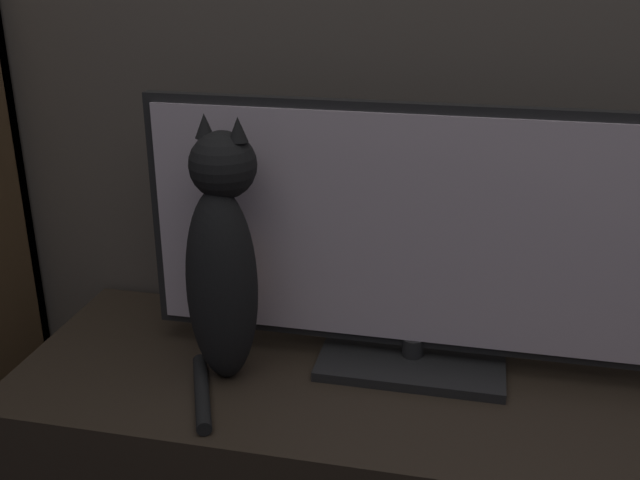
{
  "coord_description": "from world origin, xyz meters",
  "views": [
    {
      "loc": [
        0.1,
        -0.36,
        1.35
      ],
      "look_at": [
        -0.18,
        0.92,
        0.82
      ],
      "focal_mm": 42.0,
      "sensor_mm": 36.0,
      "label": 1
    }
  ],
  "objects": [
    {
      "name": "cat",
      "position": [
        -0.36,
        0.87,
        0.78
      ],
      "size": [
        0.16,
        0.3,
        0.52
      ],
      "rotation": [
        0.0,
        0.0,
        -0.2
      ],
      "color": "black",
      "rests_on": "tv_stand"
    },
    {
      "name": "tv",
      "position": [
        -0.0,
        0.99,
        0.8
      ],
      "size": [
        1.1,
        0.23,
        0.54
      ],
      "color": "black",
      "rests_on": "tv_stand"
    }
  ]
}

